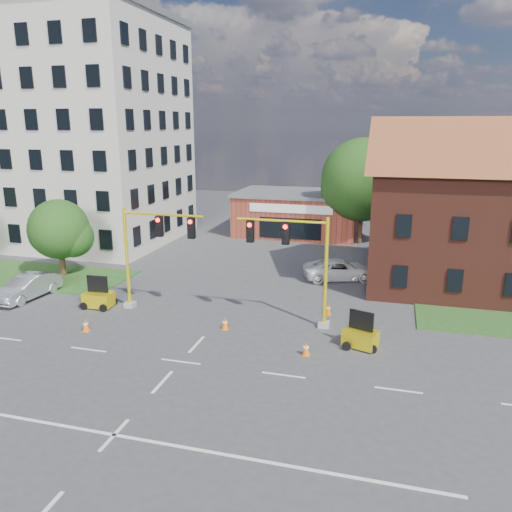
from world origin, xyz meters
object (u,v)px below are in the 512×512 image
(trailer_west, at_px, (99,298))
(trailer_east, at_px, (360,336))
(signal_mast_west, at_px, (151,247))
(signal_mast_east, at_px, (296,257))
(pickup_white, at_px, (340,270))

(trailer_west, height_order, trailer_east, trailer_west)
(signal_mast_west, bearing_deg, signal_mast_east, 0.00)
(signal_mast_west, bearing_deg, trailer_west, -170.68)
(signal_mast_west, xyz_separation_m, signal_mast_east, (8.71, 0.00, 0.00))
(signal_mast_west, height_order, trailer_east, signal_mast_west)
(signal_mast_east, bearing_deg, trailer_east, -29.20)
(signal_mast_west, relative_size, signal_mast_east, 1.00)
(trailer_east, bearing_deg, signal_mast_west, -170.43)
(signal_mast_west, bearing_deg, pickup_white, 41.73)
(trailer_west, relative_size, pickup_white, 0.37)
(trailer_east, distance_m, pickup_white, 11.48)
(signal_mast_east, xyz_separation_m, trailer_east, (3.77, -2.10, -3.34))
(trailer_west, xyz_separation_m, trailer_east, (15.93, -1.54, -0.03))
(signal_mast_west, relative_size, trailer_west, 3.20)
(signal_mast_east, relative_size, trailer_east, 3.27)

